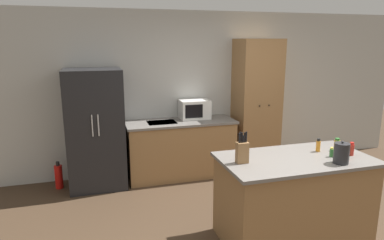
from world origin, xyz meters
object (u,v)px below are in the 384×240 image
at_px(microwave, 194,109).
at_px(spice_bottle_green_herb, 351,149).
at_px(fire_extinguisher, 59,176).
at_px(spice_bottle_pale_salt, 341,150).
at_px(spice_bottle_orange_cap, 318,146).
at_px(kettle, 341,153).
at_px(knife_block, 242,152).
at_px(pantry_cabinet, 256,105).
at_px(spice_bottle_tall_dark, 331,152).
at_px(refrigerator, 96,129).
at_px(spice_bottle_short_red, 347,152).
at_px(spice_bottle_amber_oil, 337,145).

xyz_separation_m(microwave, spice_bottle_green_herb, (1.06, -2.31, -0.06)).
bearing_deg(spice_bottle_green_herb, fire_extinguisher, 145.17).
height_order(spice_bottle_pale_salt, spice_bottle_orange_cap, spice_bottle_pale_salt).
relative_size(spice_bottle_pale_salt, spice_bottle_orange_cap, 1.11).
height_order(spice_bottle_pale_salt, kettle, kettle).
bearing_deg(knife_block, pantry_cabinet, 60.11).
relative_size(spice_bottle_tall_dark, kettle, 0.45).
relative_size(spice_bottle_green_herb, spice_bottle_orange_cap, 0.98).
bearing_deg(microwave, pantry_cabinet, -4.80).
relative_size(microwave, spice_bottle_tall_dark, 4.54).
distance_m(microwave, spice_bottle_tall_dark, 2.44).
relative_size(pantry_cabinet, microwave, 4.59).
height_order(refrigerator, spice_bottle_green_herb, refrigerator).
relative_size(spice_bottle_short_red, spice_bottle_amber_oil, 0.76).
xyz_separation_m(spice_bottle_pale_salt, fire_extinguisher, (-3.03, 2.22, -0.82)).
height_order(spice_bottle_short_red, spice_bottle_amber_oil, spice_bottle_amber_oil).
bearing_deg(spice_bottle_amber_oil, spice_bottle_tall_dark, -140.41).
height_order(microwave, kettle, microwave).
bearing_deg(spice_bottle_short_red, spice_bottle_orange_cap, 127.04).
xyz_separation_m(knife_block, kettle, (0.94, -0.29, -0.01)).
relative_size(spice_bottle_green_herb, spice_bottle_pale_salt, 0.89).
height_order(pantry_cabinet, spice_bottle_short_red, pantry_cabinet).
height_order(refrigerator, pantry_cabinet, pantry_cabinet).
height_order(spice_bottle_short_red, spice_bottle_pale_salt, spice_bottle_pale_salt).
bearing_deg(pantry_cabinet, kettle, -96.38).
bearing_deg(spice_bottle_short_red, spice_bottle_tall_dark, 163.12).
bearing_deg(spice_bottle_orange_cap, fire_extinguisher, 145.55).
distance_m(microwave, spice_bottle_orange_cap, 2.25).
bearing_deg(spice_bottle_tall_dark, refrigerator, 138.00).
bearing_deg(spice_bottle_pale_salt, refrigerator, 138.69).
bearing_deg(spice_bottle_short_red, refrigerator, 139.19).
height_order(knife_block, spice_bottle_orange_cap, knife_block).
bearing_deg(spice_bottle_green_herb, spice_bottle_short_red, -159.46).
distance_m(microwave, spice_bottle_green_herb, 2.54).
distance_m(microwave, fire_extinguisher, 2.29).
bearing_deg(spice_bottle_orange_cap, spice_bottle_short_red, -52.96).
height_order(refrigerator, spice_bottle_short_red, refrigerator).
xyz_separation_m(spice_bottle_tall_dark, spice_bottle_green_herb, (0.24, -0.02, 0.02)).
relative_size(pantry_cabinet, spice_bottle_short_red, 19.94).
xyz_separation_m(spice_bottle_green_herb, spice_bottle_orange_cap, (-0.26, 0.21, 0.00)).
bearing_deg(spice_bottle_tall_dark, spice_bottle_orange_cap, 97.31).
bearing_deg(spice_bottle_pale_salt, pantry_cabinet, 86.61).
xyz_separation_m(microwave, fire_extinguisher, (-2.12, -0.10, -0.87)).
xyz_separation_m(knife_block, spice_bottle_orange_cap, (0.96, 0.10, -0.05)).
relative_size(spice_bottle_short_red, spice_bottle_green_herb, 0.75).
bearing_deg(pantry_cabinet, spice_bottle_green_herb, -89.75).
height_order(refrigerator, spice_bottle_amber_oil, refrigerator).
relative_size(refrigerator, spice_bottle_green_herb, 12.11).
xyz_separation_m(spice_bottle_short_red, fire_extinguisher, (-3.10, 2.24, -0.80)).
xyz_separation_m(refrigerator, fire_extinguisher, (-0.56, 0.05, -0.69)).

